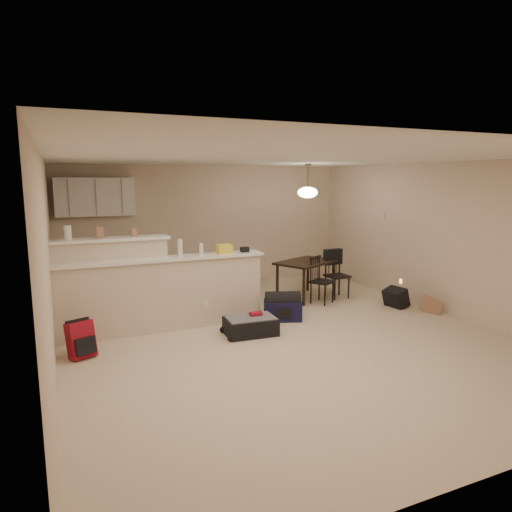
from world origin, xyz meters
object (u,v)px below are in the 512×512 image
dining_chair_near (322,280)px  dining_chair_far (337,275)px  suitcase (251,326)px  dining_table (306,266)px  pendant_lamp (308,192)px  red_backpack (81,340)px  black_daypack (396,298)px  navy_duffel (283,310)px

dining_chair_near → dining_chair_far: bearing=-4.5°
dining_chair_near → suitcase: (-1.85, -1.05, -0.30)m
dining_chair_near → dining_chair_far: size_ratio=0.95×
dining_table → pendant_lamp: size_ratio=2.16×
red_backpack → black_daypack: size_ratio=1.24×
suitcase → navy_duffel: 0.86m
pendant_lamp → navy_duffel: pendant_lamp is taller
dining_chair_far → black_daypack: bearing=-61.0°
dining_chair_near → black_daypack: (1.05, -0.75, -0.26)m
suitcase → navy_duffel: size_ratio=1.24×
dining_chair_near → red_backpack: size_ratio=1.85×
dining_chair_near → navy_duffel: bearing=179.8°
dining_table → red_backpack: size_ratio=2.93×
dining_chair_far → red_backpack: dining_chair_far is taller
red_backpack → black_daypack: 5.19m
dining_chair_near → suitcase: bearing=-179.7°
dining_table → red_backpack: (-4.06, -1.43, -0.39)m
pendant_lamp → suitcase: size_ratio=0.86×
pendant_lamp → navy_duffel: 2.36m
dining_chair_near → dining_chair_far: 0.52m
dining_table → black_daypack: dining_table is taller
suitcase → pendant_lamp: bearing=43.8°
black_daypack → suitcase: bearing=87.4°
dining_table → black_daypack: size_ratio=3.63×
suitcase → black_daypack: (2.90, 0.30, 0.04)m
navy_duffel → black_daypack: 2.16m
dining_chair_near → navy_duffel: 1.30m
dining_chair_far → dining_table: bearing=154.5°
red_backpack → suitcase: bearing=-23.5°
dining_table → black_daypack: (1.13, -1.20, -0.46)m
pendant_lamp → dining_chair_far: (0.54, -0.23, -1.54)m
dining_table → red_backpack: dining_table is taller
dining_chair_far → red_backpack: size_ratio=1.95×
dining_chair_far → suitcase: size_ratio=1.24×
dining_chair_near → suitcase: size_ratio=1.17×
pendant_lamp → red_backpack: size_ratio=1.35×
pendant_lamp → dining_chair_near: bearing=-80.5°
pendant_lamp → navy_duffel: size_ratio=1.06×
navy_duffel → dining_chair_near: bearing=49.7°
suitcase → red_backpack: red_backpack is taller
dining_chair_near → suitcase: 2.15m
red_backpack → dining_chair_near: bearing=-8.5°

